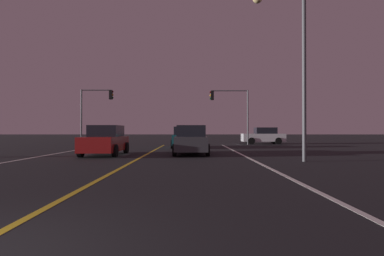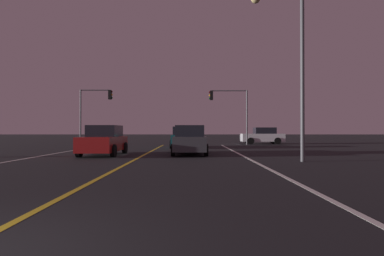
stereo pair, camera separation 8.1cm
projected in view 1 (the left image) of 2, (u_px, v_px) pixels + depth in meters
name	position (u px, v px, depth m)	size (l,w,h in m)	color
lane_edge_right	(259.00, 163.00, 13.09)	(0.16, 32.34, 0.01)	silver
lane_center_divider	(128.00, 163.00, 13.07)	(0.16, 32.34, 0.01)	gold
car_crossing_side	(262.00, 136.00, 31.68)	(4.30, 2.02, 1.70)	black
car_oncoming	(104.00, 141.00, 17.39)	(2.02, 4.30, 1.70)	black
car_lead_same_lane	(190.00, 140.00, 17.98)	(2.02, 4.30, 1.70)	black
car_ahead_far	(183.00, 138.00, 24.92)	(2.02, 4.30, 1.70)	black
traffic_light_near_right	(228.00, 104.00, 29.79)	(3.77, 0.36, 5.31)	#4C4C51
traffic_light_near_left	(95.00, 104.00, 29.74)	(3.19, 0.36, 5.37)	#4C4C51
street_lamp_right_near	(290.00, 53.00, 13.89)	(2.42, 0.44, 7.65)	#4C4C51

